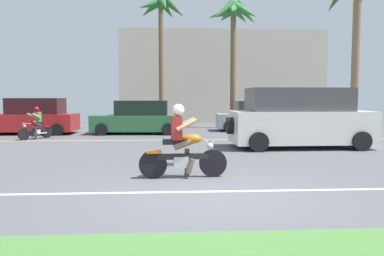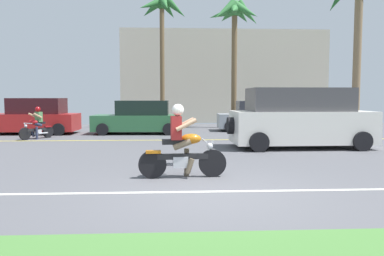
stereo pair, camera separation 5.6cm
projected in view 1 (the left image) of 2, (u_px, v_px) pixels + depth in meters
ground at (198, 165)px, 10.04m from camera, size 56.00×30.00×0.04m
lane_line_near at (210, 191)px, 7.13m from camera, size 50.40×0.12×0.01m
lane_line_far at (187, 140)px, 15.71m from camera, size 50.40×0.12×0.01m
motorcyclist at (182, 147)px, 8.33m from camera, size 1.92×0.63×1.61m
suv_nearby at (299, 119)px, 13.30m from camera, size 4.94×2.21×2.06m
parked_car_0 at (33, 117)px, 18.26m from camera, size 4.19×2.05×1.70m
parked_car_1 at (138, 118)px, 18.35m from camera, size 4.24×1.97×1.59m
parked_car_2 at (254, 117)px, 20.00m from camera, size 3.81×1.90×1.55m
palm_tree_0 at (233, 20)px, 21.42m from camera, size 3.03×3.17×7.20m
palm_tree_2 at (161, 15)px, 21.91m from camera, size 2.98×3.09×7.63m
motorcyclist_distant at (36, 125)px, 16.06m from camera, size 1.01×1.36×1.35m
building_far at (221, 78)px, 27.87m from camera, size 14.14×4.00×6.31m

